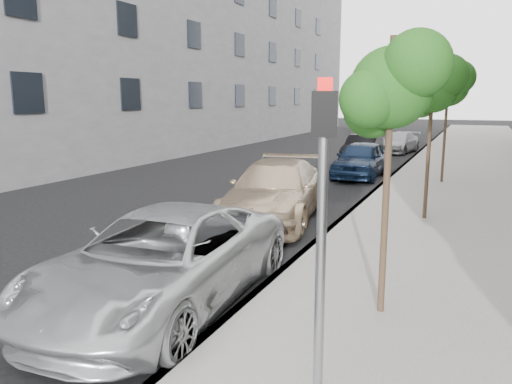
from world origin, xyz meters
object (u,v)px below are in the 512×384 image
Objects in this scene: signal_pole at (322,212)px; sedan_black at (362,149)px; suv at (275,191)px; tree_mid at (434,87)px; tree_near at (393,88)px; minivan at (163,260)px; sedan_rear at (398,143)px; tree_far at (449,86)px; sedan_blue at (361,159)px.

signal_pole is 0.77× the size of sedan_black.
suv is at bearing -89.15° from sedan_black.
suv is (-3.84, -1.27, -2.77)m from tree_mid.
suv is 13.49m from sedan_black.
tree_mid is at bearing 72.94° from signal_pole.
tree_mid is 1.27× the size of signal_pole.
minivan is (-3.33, -0.87, -2.68)m from tree_near.
sedan_rear is at bearing 79.21° from suv.
tree_mid is at bearing -90.00° from tree_far.
tree_near is 2.96m from signal_pole.
tree_near is at bearing -76.26° from sedan_blue.
sedan_blue is 1.04× the size of sedan_black.
sedan_blue is at bearing 114.79° from tree_mid.
sedan_black is at bearing -90.48° from sedan_rear.
minivan is 6.12m from suv.
tree_near is at bearing -72.86° from sedan_rear.
sedan_black is at bearing 103.01° from tree_near.
tree_near reaches higher than signal_pole.
tree_mid is 6.50m from tree_far.
sedan_black reaches higher than sedan_rear.
sedan_blue is (0.00, 14.57, 0.00)m from minivan.
sedan_blue is at bearing 103.65° from tree_near.
minivan is (-3.33, -7.37, -2.81)m from tree_mid.
minivan is 1.22× the size of sedan_blue.
tree_far is 1.06× the size of sedan_rear.
minivan is at bearing -94.46° from suv.
minivan is at bearing -89.90° from sedan_blue.
sedan_blue reaches higher than sedan_rear.
suv is at bearing -161.73° from tree_mid.
sedan_rear is (-0.00, 10.74, -0.15)m from sedan_blue.
minivan is (-3.13, 1.82, -1.46)m from signal_pole.
sedan_rear is (-3.13, 27.13, -1.60)m from signal_pole.
tree_near is 0.94× the size of sedan_black.
tree_mid is at bearing -71.71° from sedan_black.
sedan_rear is at bearing 97.75° from tree_near.
tree_far is 0.82× the size of suv.
tree_mid is at bearing 90.00° from tree_near.
tree_far reaches higher than minivan.
sedan_black is (-4.32, 18.72, -2.72)m from tree_near.
sedan_rear is (-3.33, 11.44, -3.14)m from tree_far.
minivan is at bearing 133.99° from signal_pole.
tree_far is 0.82× the size of minivan.
signal_pole is at bearing -32.65° from minivan.
suv is at bearing -116.30° from tree_far.
tree_mid is 4.90m from suv.
signal_pole is 0.61× the size of minivan.
signal_pole reaches higher than minivan.
minivan reaches higher than sedan_black.
tree_near reaches higher than sedan_black.
tree_near is 0.90× the size of tree_far.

